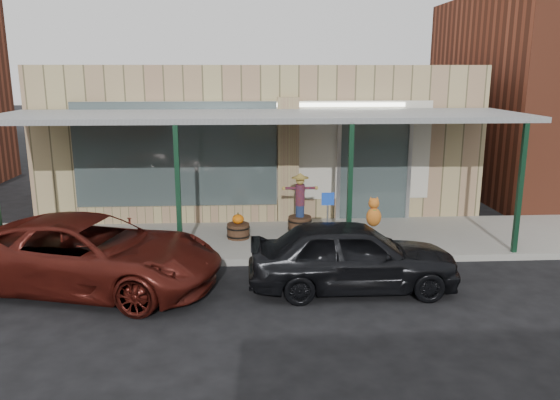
{
  "coord_description": "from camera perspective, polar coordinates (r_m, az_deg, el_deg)",
  "views": [
    {
      "loc": [
        -0.32,
        -9.01,
        4.05
      ],
      "look_at": [
        0.35,
        2.6,
        1.29
      ],
      "focal_mm": 35.0,
      "sensor_mm": 36.0,
      "label": 1
    }
  ],
  "objects": [
    {
      "name": "block_buildings_near",
      "position": [
        18.36,
        4.09,
        12.41
      ],
      "size": [
        61.0,
        8.0,
        8.0
      ],
      "color": "brown",
      "rests_on": "ground"
    },
    {
      "name": "barrel_pumpkin",
      "position": [
        13.07,
        -4.39,
        -3.04
      ],
      "size": [
        0.53,
        0.53,
        0.63
      ],
      "rotation": [
        0.0,
        0.0,
        0.0
      ],
      "color": "#44271B",
      "rests_on": "sidewalk"
    },
    {
      "name": "handicap_sign",
      "position": [
        11.92,
        4.99,
        -1.47
      ],
      "size": [
        0.28,
        0.04,
        1.34
      ],
      "rotation": [
        0.0,
        0.0,
        0.04
      ],
      "color": "gray",
      "rests_on": "sidewalk"
    },
    {
      "name": "awning",
      "position": [
        12.61,
        -1.84,
        8.6
      ],
      "size": [
        12.0,
        3.0,
        3.04
      ],
      "color": "slate",
      "rests_on": "ground"
    },
    {
      "name": "sidewalk",
      "position": [
        13.22,
        -1.75,
        -4.17
      ],
      "size": [
        40.0,
        3.2,
        0.15
      ],
      "primitive_type": "cube",
      "color": "gray",
      "rests_on": "ground"
    },
    {
      "name": "barrel_scarecrow",
      "position": [
        13.5,
        2.1,
        -1.25
      ],
      "size": [
        0.87,
        0.75,
        1.49
      ],
      "rotation": [
        0.0,
        0.0,
        0.39
      ],
      "color": "#44271B",
      "rests_on": "sidewalk"
    },
    {
      "name": "parked_sedan",
      "position": [
        10.4,
        7.6,
        -5.74
      ],
      "size": [
        3.92,
        1.85,
        1.58
      ],
      "rotation": [
        0.0,
        0.0,
        1.57
      ],
      "color": "black",
      "rests_on": "ground"
    },
    {
      "name": "ground",
      "position": [
        9.88,
        -1.17,
        -10.86
      ],
      "size": [
        120.0,
        120.0,
        0.0
      ],
      "primitive_type": "plane",
      "color": "black",
      "rests_on": "ground"
    },
    {
      "name": "car_maroon",
      "position": [
        10.95,
        -19.22,
        -5.31
      ],
      "size": [
        5.39,
        3.48,
        1.38
      ],
      "primitive_type": "imported",
      "rotation": [
        0.0,
        0.0,
        1.31
      ],
      "color": "#4A140E",
      "rests_on": "ground"
    },
    {
      "name": "storefront",
      "position": [
        17.28,
        -2.22,
        6.82
      ],
      "size": [
        12.0,
        6.25,
        4.2
      ],
      "color": "tan",
      "rests_on": "ground"
    }
  ]
}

